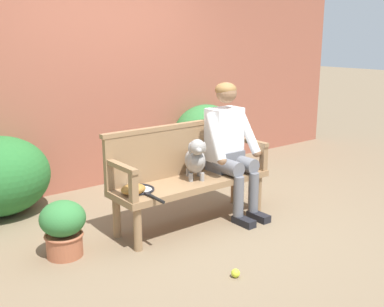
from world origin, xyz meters
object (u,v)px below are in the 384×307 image
object	(u,v)px
person_seated	(229,144)
baseball_glove	(133,189)
garden_bench	(192,186)
dog_on_bench	(196,158)
tennis_ball	(236,273)
tennis_racket	(139,190)
potted_plant	(63,226)

from	to	relation	value
person_seated	baseball_glove	size ratio (longest dim) A/B	5.96
person_seated	garden_bench	bearing A→B (deg)	178.99
dog_on_bench	garden_bench	bearing A→B (deg)	141.11
dog_on_bench	baseball_glove	world-z (taller)	dog_on_bench
person_seated	baseball_glove	distance (m)	1.13
person_seated	tennis_ball	xyz separation A→B (m)	(-0.84, -1.00, -0.68)
tennis_racket	potted_plant	bearing A→B (deg)	171.57
baseball_glove	tennis_ball	distance (m)	1.12
dog_on_bench	baseball_glove	size ratio (longest dim) A/B	1.84
garden_bench	baseball_glove	xyz separation A→B (m)	(-0.65, -0.02, 0.11)
tennis_ball	baseball_glove	bearing A→B (deg)	105.22
baseball_glove	potted_plant	size ratio (longest dim) A/B	0.47
person_seated	tennis_racket	xyz separation A→B (m)	(-1.03, 0.02, -0.27)
garden_bench	tennis_racket	xyz separation A→B (m)	(-0.57, 0.01, 0.07)
garden_bench	dog_on_bench	distance (m)	0.27
person_seated	dog_on_bench	bearing A→B (deg)	-178.28
garden_bench	tennis_racket	size ratio (longest dim) A/B	2.80
tennis_ball	person_seated	bearing A→B (deg)	49.89
dog_on_bench	tennis_racket	distance (m)	0.63
person_seated	potted_plant	distance (m)	1.76
tennis_racket	baseball_glove	xyz separation A→B (m)	(-0.08, -0.04, 0.04)
garden_bench	dog_on_bench	xyz separation A→B (m)	(0.03, -0.02, 0.26)
baseball_glove	tennis_racket	bearing A→B (deg)	26.47
dog_on_bench	tennis_ball	world-z (taller)	dog_on_bench
person_seated	dog_on_bench	xyz separation A→B (m)	(-0.43, -0.01, -0.07)
garden_bench	potted_plant	xyz separation A→B (m)	(-1.23, 0.11, -0.12)
dog_on_bench	potted_plant	distance (m)	1.32
dog_on_bench	potted_plant	xyz separation A→B (m)	(-1.26, 0.13, -0.39)
dog_on_bench	potted_plant	size ratio (longest dim) A/B	0.86
tennis_racket	baseball_glove	world-z (taller)	baseball_glove
dog_on_bench	potted_plant	bearing A→B (deg)	174.06
baseball_glove	dog_on_bench	bearing A→B (deg)	2.90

